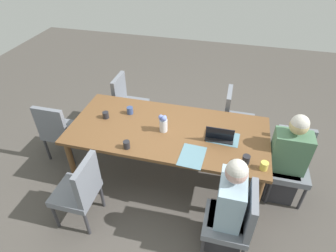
# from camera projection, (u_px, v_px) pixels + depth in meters

# --- Properties ---
(ground_plane) EXTENTS (10.00, 10.00, 0.00)m
(ground_plane) POSITION_uv_depth(u_px,v_px,m) (168.00, 172.00, 3.83)
(ground_plane) COLOR #4C4742
(dining_table) EXTENTS (2.39, 1.10, 0.75)m
(dining_table) POSITION_uv_depth(u_px,v_px,m) (168.00, 133.00, 3.40)
(dining_table) COLOR brown
(dining_table) RESTS_ON ground_plane
(chair_far_left_near) EXTENTS (0.44, 0.44, 0.90)m
(chair_far_left_near) POSITION_uv_depth(u_px,v_px,m) (235.00, 219.00, 2.67)
(chair_far_left_near) COLOR slate
(chair_far_left_near) RESTS_ON ground_plane
(person_far_left_near) EXTENTS (0.36, 0.40, 1.19)m
(person_far_left_near) POSITION_uv_depth(u_px,v_px,m) (228.00, 211.00, 2.72)
(person_far_left_near) COLOR #2D2D33
(person_far_left_near) RESTS_ON ground_plane
(chair_head_left_left_mid) EXTENTS (0.44, 0.44, 0.90)m
(chair_head_left_left_mid) POSITION_uv_depth(u_px,v_px,m) (290.00, 161.00, 3.30)
(chair_head_left_left_mid) COLOR slate
(chair_head_left_left_mid) RESTS_ON ground_plane
(person_head_left_left_mid) EXTENTS (0.40, 0.36, 1.19)m
(person_head_left_left_mid) POSITION_uv_depth(u_px,v_px,m) (286.00, 163.00, 3.24)
(person_head_left_left_mid) COLOR #2D2D33
(person_head_left_left_mid) RESTS_ON ground_plane
(chair_far_left_far) EXTENTS (0.44, 0.44, 0.90)m
(chair_far_left_far) POSITION_uv_depth(u_px,v_px,m) (80.00, 189.00, 2.97)
(chair_far_left_far) COLOR slate
(chair_far_left_far) RESTS_ON ground_plane
(chair_head_right_right_near) EXTENTS (0.44, 0.44, 0.90)m
(chair_head_right_right_near) POSITION_uv_depth(u_px,v_px,m) (59.00, 129.00, 3.78)
(chair_head_right_right_near) COLOR slate
(chair_head_right_right_near) RESTS_ON ground_plane
(chair_near_right_mid) EXTENTS (0.44, 0.44, 0.90)m
(chair_near_right_mid) POSITION_uv_depth(u_px,v_px,m) (127.00, 101.00, 4.34)
(chair_near_right_mid) COLOR slate
(chair_near_right_mid) RESTS_ON ground_plane
(chair_near_right_far) EXTENTS (0.44, 0.44, 0.90)m
(chair_near_right_far) POSITION_uv_depth(u_px,v_px,m) (234.00, 117.00, 4.01)
(chair_near_right_far) COLOR slate
(chair_near_right_far) RESTS_ON ground_plane
(flower_vase) EXTENTS (0.11, 0.11, 0.24)m
(flower_vase) POSITION_uv_depth(u_px,v_px,m) (163.00, 123.00, 3.27)
(flower_vase) COLOR silver
(flower_vase) RESTS_ON dining_table
(placemat_far_left_near) EXTENTS (0.28, 0.37, 0.00)m
(placemat_far_left_near) POSITION_uv_depth(u_px,v_px,m) (192.00, 156.00, 2.99)
(placemat_far_left_near) COLOR slate
(placemat_far_left_near) RESTS_ON dining_table
(placemat_head_left_left_mid) EXTENTS (0.38, 0.28, 0.00)m
(placemat_head_left_left_mid) POSITION_uv_depth(u_px,v_px,m) (223.00, 138.00, 3.24)
(placemat_head_left_left_mid) COLOR slate
(placemat_head_left_left_mid) RESTS_ON dining_table
(laptop_head_left_left_mid) EXTENTS (0.32, 0.22, 0.21)m
(laptop_head_left_left_mid) POSITION_uv_depth(u_px,v_px,m) (220.00, 136.00, 3.20)
(laptop_head_left_left_mid) COLOR black
(laptop_head_left_left_mid) RESTS_ON dining_table
(coffee_mug_near_left) EXTENTS (0.07, 0.07, 0.09)m
(coffee_mug_near_left) POSITION_uv_depth(u_px,v_px,m) (127.00, 145.00, 3.07)
(coffee_mug_near_left) COLOR #232328
(coffee_mug_near_left) RESTS_ON dining_table
(coffee_mug_near_right) EXTENTS (0.08, 0.08, 0.09)m
(coffee_mug_near_right) POSITION_uv_depth(u_px,v_px,m) (264.00, 166.00, 2.82)
(coffee_mug_near_right) COLOR #DBC64C
(coffee_mug_near_right) RESTS_ON dining_table
(coffee_mug_centre_left) EXTENTS (0.08, 0.08, 0.09)m
(coffee_mug_centre_left) POSITION_uv_depth(u_px,v_px,m) (130.00, 110.00, 3.60)
(coffee_mug_centre_left) COLOR #33477A
(coffee_mug_centre_left) RESTS_ON dining_table
(coffee_mug_centre_right) EXTENTS (0.08, 0.08, 0.10)m
(coffee_mug_centre_right) POSITION_uv_depth(u_px,v_px,m) (246.00, 160.00, 2.88)
(coffee_mug_centre_right) COLOR #232328
(coffee_mug_centre_right) RESTS_ON dining_table
(coffee_mug_far_left) EXTENTS (0.08, 0.08, 0.09)m
(coffee_mug_far_left) POSITION_uv_depth(u_px,v_px,m) (106.00, 115.00, 3.53)
(coffee_mug_far_left) COLOR #232328
(coffee_mug_far_left) RESTS_ON dining_table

